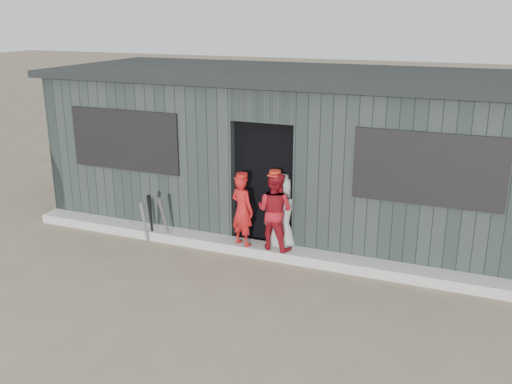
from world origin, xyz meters
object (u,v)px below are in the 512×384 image
at_px(player_red_left, 242,210).
at_px(dugout, 293,149).
at_px(bat_mid, 165,220).
at_px(player_grey_back, 282,215).
at_px(bat_right, 151,217).
at_px(player_red_right, 275,211).
at_px(bat_left, 145,222).

height_order(player_red_left, dugout, dugout).
distance_m(bat_mid, player_grey_back, 1.89).
relative_size(bat_mid, bat_right, 0.98).
bearing_deg(player_red_left, player_grey_back, -132.49).
height_order(player_red_right, dugout, dugout).
bearing_deg(player_grey_back, dugout, -80.36).
xyz_separation_m(bat_left, player_red_right, (2.12, 0.25, 0.40)).
relative_size(bat_right, player_red_left, 0.77).
bearing_deg(dugout, bat_right, -132.99).
distance_m(bat_right, player_red_right, 2.08).
height_order(bat_left, bat_right, bat_right).
bearing_deg(player_red_left, dugout, -76.07).
distance_m(bat_right, player_grey_back, 2.13).
bearing_deg(bat_mid, bat_right, -177.60).
height_order(bat_right, dugout, dugout).
distance_m(player_red_left, player_grey_back, 0.61).
relative_size(bat_mid, dugout, 0.10).
bearing_deg(bat_mid, player_red_left, 5.06).
bearing_deg(player_red_left, bat_left, 27.63).
distance_m(bat_mid, bat_right, 0.25).
bearing_deg(dugout, player_red_right, -80.11).
bearing_deg(player_grey_back, bat_mid, 8.80).
height_order(player_red_left, player_grey_back, player_red_left).
bearing_deg(bat_left, player_grey_back, 12.36).
bearing_deg(player_red_right, dugout, -71.29).
bearing_deg(player_grey_back, player_red_right, 76.82).
xyz_separation_m(player_red_left, player_grey_back, (0.54, 0.27, -0.10)).
distance_m(bat_mid, player_red_left, 1.33).
relative_size(bat_left, player_red_right, 0.58).
bearing_deg(bat_mid, dugout, 51.19).
height_order(bat_right, player_grey_back, player_grey_back).
xyz_separation_m(bat_right, player_grey_back, (2.08, 0.40, 0.19)).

